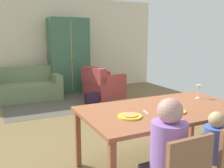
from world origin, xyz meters
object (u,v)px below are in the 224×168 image
person_man (165,165)px  armchair (103,85)px  dining_table (164,113)px  person_child (211,161)px  plate_near_man (130,116)px  handbag (92,98)px  couch (25,88)px  armoire (69,56)px  plate_near_child (174,111)px  wine_glass (198,89)px

person_man → armchair: 4.56m
dining_table → person_child: size_ratio=2.12×
plate_near_man → handbag: (0.84, 3.26, -0.64)m
person_child → plate_near_man: bearing=131.6°
person_child → armchair: person_child is taller
couch → person_man: bearing=-83.8°
person_child → armoire: armoire is taller
couch → dining_table: bearing=-75.8°
plate_near_man → handbag: plate_near_man is taller
person_man → plate_near_man: bearing=90.0°
dining_table → plate_near_child: plate_near_child is taller
plate_near_child → wine_glass: (0.71, 0.36, 0.12)m
dining_table → person_man: bearing=-126.7°
wine_glass → person_child: wine_glass is taller
dining_table → armchair: 3.74m
person_child → armoire: 5.43m
handbag → couch: bearing=140.1°
armchair → handbag: size_ratio=3.24×
wine_glass → handbag: bearing=97.8°
plate_near_man → armoire: size_ratio=0.12×
person_man → handbag: size_ratio=3.47×
dining_table → couch: 4.45m
plate_near_man → person_man: bearing=-90.0°
plate_near_man → handbag: bearing=75.6°
dining_table → plate_near_man: 0.56m
person_child → armchair: 4.43m
couch → armchair: same height
person_child → handbag: (0.30, 3.87, -0.30)m
wine_glass → person_child: 1.24m
armchair → dining_table: bearing=-102.4°
dining_table → plate_near_child: 0.19m
dining_table → wine_glass: 0.75m
person_child → armchair: bearing=79.7°
plate_near_child → armchair: armchair is taller
plate_near_man → plate_near_child: (0.54, -0.06, 0.00)m
armoire → wine_glass: bearing=-83.6°
person_man → armchair: size_ratio=1.07×
armchair → armoire: 1.40m
handbag → plate_near_man: bearing=-104.4°
person_child → handbag: 3.89m
person_child → couch: 5.15m
armoire → handbag: bearing=-86.4°
person_man → couch: bearing=96.2°
armchair → handbag: 0.72m
dining_table → armoire: size_ratio=0.93×
plate_near_man → dining_table: bearing=12.5°
plate_near_child → handbag: size_ratio=0.78×
plate_near_man → wine_glass: 1.29m
handbag → wine_glass: bearing=-82.2°
plate_near_child → couch: size_ratio=0.14×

